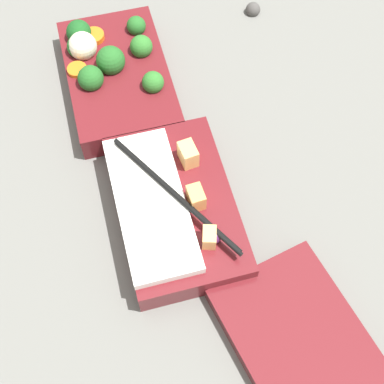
# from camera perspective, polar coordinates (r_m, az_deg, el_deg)

# --- Properties ---
(ground_plane) EXTENTS (3.00, 3.00, 0.00)m
(ground_plane) POSITION_cam_1_polar(r_m,az_deg,el_deg) (0.70, -3.79, 5.00)
(ground_plane) COLOR slate
(bento_tray_vegetable) EXTENTS (0.21, 0.13, 0.07)m
(bento_tray_vegetable) POSITION_cam_1_polar(r_m,az_deg,el_deg) (0.74, -8.23, 12.50)
(bento_tray_vegetable) COLOR maroon
(bento_tray_vegetable) RESTS_ON ground_plane
(bento_tray_rice) EXTENTS (0.21, 0.13, 0.06)m
(bento_tray_rice) POSITION_cam_1_polar(r_m,az_deg,el_deg) (0.62, -2.08, -1.56)
(bento_tray_rice) COLOR maroon
(bento_tray_rice) RESTS_ON ground_plane
(bento_lid) EXTENTS (0.23, 0.17, 0.02)m
(bento_lid) POSITION_cam_1_polar(r_m,az_deg,el_deg) (0.59, 12.16, -16.37)
(bento_lid) COLOR maroon
(bento_lid) RESTS_ON ground_plane
(pebble_2) EXTENTS (0.02, 0.02, 0.02)m
(pebble_2) POSITION_cam_1_polar(r_m,az_deg,el_deg) (0.86, 6.52, 18.77)
(pebble_2) COLOR #474442
(pebble_2) RESTS_ON ground_plane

